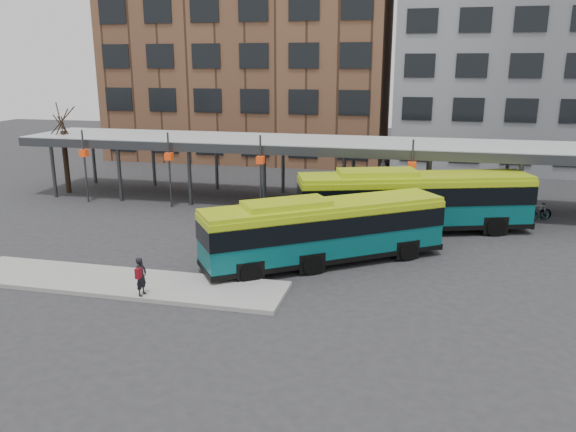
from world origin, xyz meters
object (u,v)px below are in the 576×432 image
object	(u,v)px
tree	(66,159)
bus_rear	(413,199)
bus_front	(324,229)
pedestrian	(141,276)

from	to	relation	value
tree	bus_rear	distance (m)	24.56
tree	bus_front	xyz separation A→B (m)	(20.30, -10.50, -0.80)
tree	bus_front	distance (m)	22.87
pedestrian	bus_rear	bearing A→B (deg)	-36.31
bus_front	bus_rear	bearing A→B (deg)	22.86
bus_rear	pedestrian	bearing A→B (deg)	-148.21
tree	pedestrian	distance (m)	21.54
bus_front	pedestrian	xyz separation A→B (m)	(-6.19, -5.71, -0.67)
tree	bus_front	world-z (taller)	tree
tree	bus_rear	xyz separation A→B (m)	(24.17, -4.30, -0.63)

